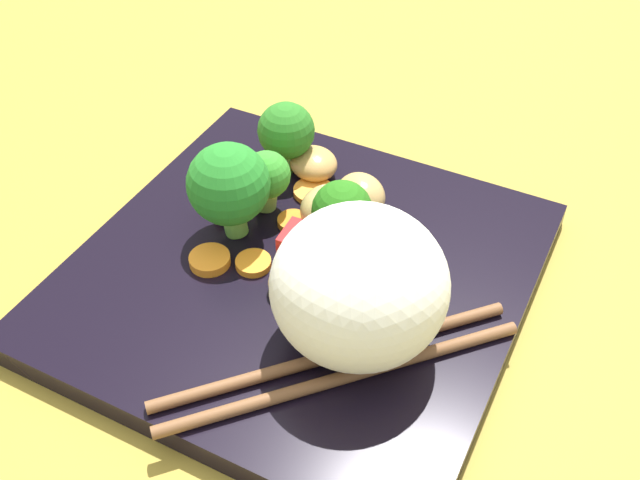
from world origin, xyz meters
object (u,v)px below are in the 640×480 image
(broccoli_floret_3, at_px, (229,185))
(chopstick_pair, at_px, (339,366))
(square_plate, at_px, (300,276))
(carrot_slice_2, at_px, (238,178))
(rice_mound, at_px, (359,286))

(broccoli_floret_3, relative_size, chopstick_pair, 0.41)
(square_plate, relative_size, broccoli_floret_3, 4.02)
(square_plate, relative_size, carrot_slice_2, 12.48)
(square_plate, distance_m, chopstick_pair, 0.08)
(rice_mound, xyz_separation_m, broccoli_floret_3, (0.05, 0.11, -0.00))
(square_plate, xyz_separation_m, rice_mound, (-0.04, -0.06, 0.05))
(chopstick_pair, bearing_deg, broccoli_floret_3, 101.30)
(broccoli_floret_3, xyz_separation_m, carrot_slice_2, (0.05, 0.02, -0.04))
(square_plate, bearing_deg, rice_mound, -124.23)
(square_plate, distance_m, carrot_slice_2, 0.10)
(broccoli_floret_3, bearing_deg, square_plate, -100.42)
(square_plate, bearing_deg, broccoli_floret_3, 79.58)
(broccoli_floret_3, relative_size, carrot_slice_2, 3.11)
(carrot_slice_2, bearing_deg, rice_mound, -125.48)
(rice_mound, distance_m, broccoli_floret_3, 0.12)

